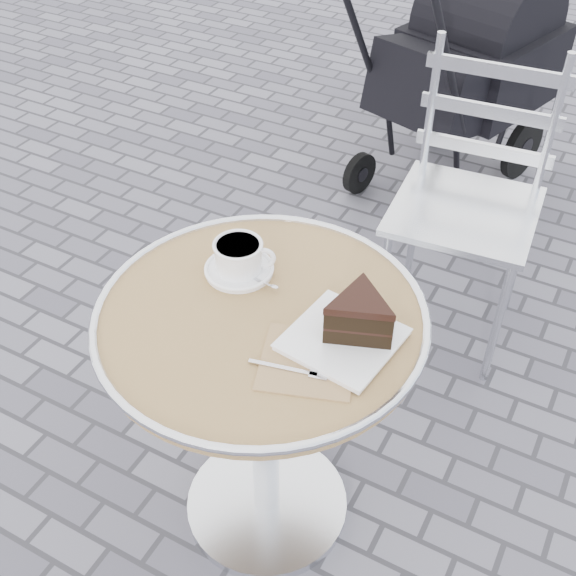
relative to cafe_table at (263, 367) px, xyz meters
The scene contains 6 objects.
ground 0.57m from the cafe_table, ahead, with size 80.00×80.00×0.00m, color slate.
cafe_table is the anchor object (origin of this frame).
cappuccino_set 0.25m from the cafe_table, 138.15° to the left, with size 0.18×0.15×0.08m.
cake_plate_set 0.30m from the cafe_table, ahead, with size 0.27×0.31×0.11m.
bistro_chair 1.03m from the cafe_table, 80.00° to the left, with size 0.47×0.47×0.96m.
baby_stroller 1.87m from the cafe_table, 93.68° to the left, with size 0.72×1.09×1.05m.
Camera 1 is at (0.58, -0.95, 1.77)m, focal length 45.00 mm.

